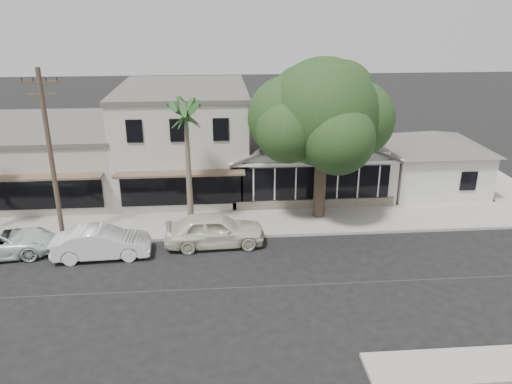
{
  "coord_description": "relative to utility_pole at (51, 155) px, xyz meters",
  "views": [
    {
      "loc": [
        -0.83,
        -19.05,
        11.77
      ],
      "look_at": [
        1.19,
        6.0,
        2.21
      ],
      "focal_mm": 35.0,
      "sensor_mm": 36.0,
      "label": 1
    }
  ],
  "objects": [
    {
      "name": "row_building_midnear",
      "position": [
        -3.0,
        8.3,
        -2.69
      ],
      "size": [
        10.0,
        10.0,
        4.2
      ],
      "primitive_type": "cube",
      "color": "#B9B6A6",
      "rests_on": "ground"
    },
    {
      "name": "car_1",
      "position": [
        2.39,
        -1.78,
        -4.02
      ],
      "size": [
        4.76,
        1.9,
        1.54
      ],
      "primitive_type": "imported",
      "rotation": [
        0.0,
        0.0,
        1.63
      ],
      "color": "white",
      "rests_on": "ground"
    },
    {
      "name": "side_cottage",
      "position": [
        22.2,
        6.3,
        -3.29
      ],
      "size": [
        6.0,
        6.0,
        3.0
      ],
      "primitive_type": "cube",
      "color": "silver",
      "rests_on": "ground"
    },
    {
      "name": "row_building_near",
      "position": [
        6.0,
        8.3,
        -1.54
      ],
      "size": [
        8.0,
        10.0,
        6.5
      ],
      "primitive_type": "cube",
      "color": "beige",
      "rests_on": "ground"
    },
    {
      "name": "palm_east",
      "position": [
        6.61,
        1.09,
        1.73
      ],
      "size": [
        2.93,
        2.93,
        7.64
      ],
      "color": "#726651",
      "rests_on": "ground"
    },
    {
      "name": "sidewalk_north",
      "position": [
        1.0,
        1.55,
        -4.71
      ],
      "size": [
        90.0,
        3.5,
        0.15
      ],
      "primitive_type": "cube",
      "color": "#9E9991",
      "rests_on": "ground"
    },
    {
      "name": "corner_shop",
      "position": [
        14.0,
        7.27,
        -2.17
      ],
      "size": [
        10.4,
        8.6,
        5.1
      ],
      "color": "silver",
      "rests_on": "ground"
    },
    {
      "name": "utility_pole",
      "position": [
        0.0,
        0.0,
        0.0
      ],
      "size": [
        1.8,
        0.24,
        9.0
      ],
      "color": "brown",
      "rests_on": "ground"
    },
    {
      "name": "ground",
      "position": [
        9.0,
        -5.2,
        -4.79
      ],
      "size": [
        140.0,
        140.0,
        0.0
      ],
      "primitive_type": "plane",
      "color": "black",
      "rests_on": "ground"
    },
    {
      "name": "shade_tree",
      "position": [
        13.87,
        2.34,
        1.26
      ],
      "size": [
        8.28,
        7.49,
        9.19
      ],
      "rotation": [
        0.0,
        0.0,
        -0.37
      ],
      "color": "#483B2B",
      "rests_on": "ground"
    },
    {
      "name": "car_0",
      "position": [
        7.92,
        -0.92,
        -3.92
      ],
      "size": [
        5.18,
        2.27,
        1.74
      ],
      "primitive_type": "imported",
      "rotation": [
        0.0,
        0.0,
        1.61
      ],
      "color": "silver",
      "rests_on": "ground"
    },
    {
      "name": "car_2",
      "position": [
        -2.61,
        -1.18,
        -4.08
      ],
      "size": [
        5.34,
        2.98,
        1.41
      ],
      "primitive_type": "imported",
      "rotation": [
        0.0,
        0.0,
        1.7
      ],
      "color": "silver",
      "rests_on": "ground"
    }
  ]
}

